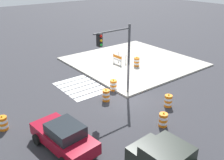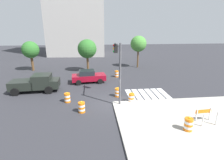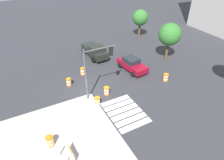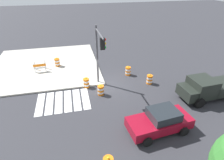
{
  "view_description": "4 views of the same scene",
  "coord_description": "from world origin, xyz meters",
  "px_view_note": "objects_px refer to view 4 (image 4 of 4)",
  "views": [
    {
      "loc": [
        -13.15,
        11.69,
        9.29
      ],
      "look_at": [
        1.24,
        0.52,
        1.29
      ],
      "focal_mm": 40.61,
      "sensor_mm": 36.0,
      "label": 1
    },
    {
      "loc": [
        -1.64,
        -14.62,
        6.8
      ],
      "look_at": [
        0.29,
        2.96,
        1.37
      ],
      "focal_mm": 27.05,
      "sensor_mm": 36.0,
      "label": 2
    },
    {
      "loc": [
        14.97,
        -5.37,
        12.4
      ],
      "look_at": [
        0.22,
        2.42,
        1.25
      ],
      "focal_mm": 29.87,
      "sensor_mm": 36.0,
      "label": 3
    },
    {
      "loc": [
        2.88,
        15.18,
        9.31
      ],
      "look_at": [
        -0.47,
        0.79,
        0.94
      ],
      "focal_mm": 29.75,
      "sensor_mm": 36.0,
      "label": 4
    }
  ],
  "objects_px": {
    "traffic_barrel_median_far": "(128,71)",
    "construction_barricade": "(40,66)",
    "traffic_barrel_near_corner": "(150,79)",
    "traffic_barrel_far_curb": "(86,83)",
    "sports_car": "(160,121)",
    "traffic_light_pole": "(99,49)",
    "traffic_barrel_on_sidewalk": "(57,62)",
    "traffic_barrel_crosswalk_end": "(101,90)",
    "pickup_truck": "(207,88)"
  },
  "relations": [
    {
      "from": "construction_barricade",
      "to": "traffic_barrel_crosswalk_end",
      "type": "bearing_deg",
      "value": 134.18
    },
    {
      "from": "traffic_barrel_near_corner",
      "to": "traffic_light_pole",
      "type": "bearing_deg",
      "value": -1.44
    },
    {
      "from": "traffic_barrel_near_corner",
      "to": "traffic_light_pole",
      "type": "height_order",
      "value": "traffic_light_pole"
    },
    {
      "from": "traffic_barrel_crosswalk_end",
      "to": "traffic_barrel_median_far",
      "type": "xyz_separation_m",
      "value": [
        -3.49,
        -3.07,
        0.0
      ]
    },
    {
      "from": "traffic_barrel_far_curb",
      "to": "construction_barricade",
      "type": "xyz_separation_m",
      "value": [
        4.55,
        -4.24,
        0.27
      ]
    },
    {
      "from": "traffic_barrel_crosswalk_end",
      "to": "traffic_barrel_far_curb",
      "type": "xyz_separation_m",
      "value": [
        1.11,
        -1.58,
        0.0
      ]
    },
    {
      "from": "traffic_barrel_on_sidewalk",
      "to": "traffic_light_pole",
      "type": "relative_size",
      "value": 0.19
    },
    {
      "from": "traffic_barrel_far_curb",
      "to": "traffic_barrel_on_sidewalk",
      "type": "height_order",
      "value": "traffic_barrel_on_sidewalk"
    },
    {
      "from": "sports_car",
      "to": "traffic_barrel_crosswalk_end",
      "type": "distance_m",
      "value": 6.07
    },
    {
      "from": "traffic_barrel_median_far",
      "to": "traffic_barrel_on_sidewalk",
      "type": "bearing_deg",
      "value": -26.63
    },
    {
      "from": "traffic_barrel_far_curb",
      "to": "construction_barricade",
      "type": "distance_m",
      "value": 6.23
    },
    {
      "from": "traffic_barrel_median_far",
      "to": "construction_barricade",
      "type": "relative_size",
      "value": 0.78
    },
    {
      "from": "pickup_truck",
      "to": "construction_barricade",
      "type": "relative_size",
      "value": 4.04
    },
    {
      "from": "sports_car",
      "to": "traffic_barrel_near_corner",
      "type": "xyz_separation_m",
      "value": [
        -1.87,
        -6.05,
        -0.36
      ]
    },
    {
      "from": "pickup_truck",
      "to": "traffic_light_pole",
      "type": "relative_size",
      "value": 0.95
    },
    {
      "from": "traffic_barrel_on_sidewalk",
      "to": "traffic_barrel_crosswalk_end",
      "type": "bearing_deg",
      "value": 119.76
    },
    {
      "from": "traffic_barrel_near_corner",
      "to": "construction_barricade",
      "type": "bearing_deg",
      "value": -25.06
    },
    {
      "from": "sports_car",
      "to": "pickup_truck",
      "type": "relative_size",
      "value": 0.85
    },
    {
      "from": "sports_car",
      "to": "construction_barricade",
      "type": "relative_size",
      "value": 3.44
    },
    {
      "from": "pickup_truck",
      "to": "traffic_barrel_near_corner",
      "type": "xyz_separation_m",
      "value": [
        3.71,
        -3.36,
        -0.52
      ]
    },
    {
      "from": "traffic_barrel_near_corner",
      "to": "traffic_barrel_on_sidewalk",
      "type": "xyz_separation_m",
      "value": [
        8.85,
        -5.91,
        0.15
      ]
    },
    {
      "from": "traffic_barrel_on_sidewalk",
      "to": "construction_barricade",
      "type": "xyz_separation_m",
      "value": [
        1.79,
        0.94,
        0.12
      ]
    },
    {
      "from": "sports_car",
      "to": "pickup_truck",
      "type": "bearing_deg",
      "value": -154.32
    },
    {
      "from": "sports_car",
      "to": "construction_barricade",
      "type": "height_order",
      "value": "sports_car"
    },
    {
      "from": "traffic_barrel_near_corner",
      "to": "traffic_light_pole",
      "type": "relative_size",
      "value": 0.19
    },
    {
      "from": "traffic_barrel_crosswalk_end",
      "to": "traffic_barrel_on_sidewalk",
      "type": "relative_size",
      "value": 1.0
    },
    {
      "from": "traffic_barrel_far_curb",
      "to": "construction_barricade",
      "type": "relative_size",
      "value": 0.78
    },
    {
      "from": "pickup_truck",
      "to": "traffic_barrel_far_curb",
      "type": "bearing_deg",
      "value": -22.66
    },
    {
      "from": "traffic_barrel_median_far",
      "to": "traffic_barrel_far_curb",
      "type": "relative_size",
      "value": 1.0
    },
    {
      "from": "traffic_light_pole",
      "to": "traffic_barrel_median_far",
      "type": "bearing_deg",
      "value": -147.9
    },
    {
      "from": "traffic_barrel_crosswalk_end",
      "to": "construction_barricade",
      "type": "distance_m",
      "value": 8.12
    },
    {
      "from": "sports_car",
      "to": "traffic_light_pole",
      "type": "height_order",
      "value": "traffic_light_pole"
    },
    {
      "from": "traffic_barrel_far_curb",
      "to": "traffic_barrel_on_sidewalk",
      "type": "xyz_separation_m",
      "value": [
        2.76,
        -5.18,
        0.15
      ]
    },
    {
      "from": "sports_car",
      "to": "traffic_barrel_median_far",
      "type": "height_order",
      "value": "sports_car"
    },
    {
      "from": "construction_barricade",
      "to": "traffic_light_pole",
      "type": "xyz_separation_m",
      "value": [
        -5.8,
        4.85,
        3.19
      ]
    },
    {
      "from": "pickup_truck",
      "to": "construction_barricade",
      "type": "distance_m",
      "value": 16.6
    },
    {
      "from": "sports_car",
      "to": "traffic_barrel_far_curb",
      "type": "xyz_separation_m",
      "value": [
        4.22,
        -6.78,
        -0.36
      ]
    },
    {
      "from": "pickup_truck",
      "to": "traffic_barrel_on_sidewalk",
      "type": "distance_m",
      "value": 15.62
    },
    {
      "from": "traffic_barrel_near_corner",
      "to": "traffic_light_pole",
      "type": "xyz_separation_m",
      "value": [
        4.84,
        -0.12,
        3.46
      ]
    },
    {
      "from": "sports_car",
      "to": "traffic_barrel_crosswalk_end",
      "type": "xyz_separation_m",
      "value": [
        3.11,
        -5.2,
        -0.36
      ]
    },
    {
      "from": "traffic_barrel_near_corner",
      "to": "traffic_barrel_far_curb",
      "type": "xyz_separation_m",
      "value": [
        6.09,
        -0.73,
        0.0
      ]
    },
    {
      "from": "traffic_barrel_on_sidewalk",
      "to": "traffic_light_pole",
      "type": "xyz_separation_m",
      "value": [
        -4.0,
        5.79,
        3.31
      ]
    },
    {
      "from": "traffic_barrel_far_curb",
      "to": "sports_car",
      "type": "bearing_deg",
      "value": 121.9
    },
    {
      "from": "traffic_barrel_far_curb",
      "to": "traffic_barrel_crosswalk_end",
      "type": "bearing_deg",
      "value": 125.04
    },
    {
      "from": "traffic_barrel_crosswalk_end",
      "to": "construction_barricade",
      "type": "height_order",
      "value": "construction_barricade"
    },
    {
      "from": "traffic_barrel_far_curb",
      "to": "traffic_light_pole",
      "type": "relative_size",
      "value": 0.19
    },
    {
      "from": "traffic_barrel_crosswalk_end",
      "to": "traffic_barrel_far_curb",
      "type": "bearing_deg",
      "value": -54.96
    },
    {
      "from": "traffic_barrel_on_sidewalk",
      "to": "sports_car",
      "type": "bearing_deg",
      "value": 120.26
    },
    {
      "from": "sports_car",
      "to": "traffic_barrel_on_sidewalk",
      "type": "distance_m",
      "value": 13.85
    },
    {
      "from": "traffic_barrel_far_curb",
      "to": "pickup_truck",
      "type": "bearing_deg",
      "value": 157.34
    }
  ]
}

